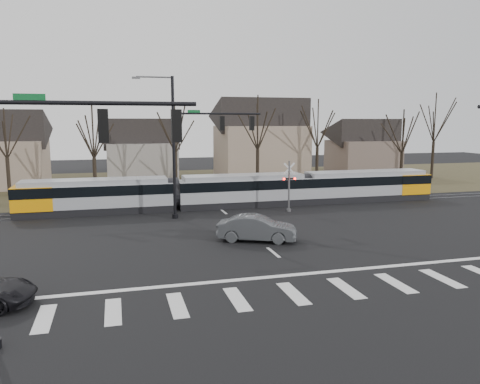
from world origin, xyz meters
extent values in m
plane|color=black|center=(0.00, 0.00, 0.00)|extent=(140.00, 140.00, 0.00)
cube|color=#38331E|center=(0.00, 32.00, 0.01)|extent=(140.00, 28.00, 0.01)
cube|color=silver|center=(-10.80, -4.00, 0.01)|extent=(0.60, 2.60, 0.01)
cube|color=silver|center=(-8.40, -4.00, 0.01)|extent=(0.60, 2.60, 0.01)
cube|color=silver|center=(-6.00, -4.00, 0.01)|extent=(0.60, 2.60, 0.01)
cube|color=silver|center=(-3.60, -4.00, 0.01)|extent=(0.60, 2.60, 0.01)
cube|color=silver|center=(-1.20, -4.00, 0.01)|extent=(0.60, 2.60, 0.01)
cube|color=silver|center=(1.20, -4.00, 0.01)|extent=(0.60, 2.60, 0.01)
cube|color=silver|center=(3.60, -4.00, 0.01)|extent=(0.60, 2.60, 0.01)
cube|color=silver|center=(6.00, -4.00, 0.01)|extent=(0.60, 2.60, 0.01)
cube|color=silver|center=(0.00, -1.80, 0.01)|extent=(28.00, 0.35, 0.01)
cube|color=silver|center=(0.00, 2.00, 0.01)|extent=(0.18, 2.00, 0.01)
cube|color=silver|center=(0.00, 6.00, 0.01)|extent=(0.18, 2.00, 0.01)
cube|color=silver|center=(0.00, 10.00, 0.01)|extent=(0.18, 2.00, 0.01)
cube|color=silver|center=(0.00, 14.00, 0.01)|extent=(0.18, 2.00, 0.01)
cube|color=silver|center=(0.00, 18.00, 0.01)|extent=(0.18, 2.00, 0.01)
cube|color=silver|center=(0.00, 22.00, 0.01)|extent=(0.18, 2.00, 0.01)
cube|color=silver|center=(0.00, 26.00, 0.01)|extent=(0.18, 2.00, 0.01)
cube|color=silver|center=(0.00, 30.00, 0.01)|extent=(0.18, 2.00, 0.01)
cube|color=#59595E|center=(0.00, 15.10, 0.03)|extent=(90.00, 0.12, 0.06)
cube|color=#59595E|center=(0.00, 16.50, 0.03)|extent=(90.00, 0.12, 0.06)
cube|color=gray|center=(-9.64, 16.00, 1.33)|extent=(11.80, 2.54, 2.65)
cube|color=black|center=(-9.64, 16.00, 1.86)|extent=(11.82, 2.58, 0.77)
cube|color=#F79B07|center=(-14.09, 16.00, 1.41)|extent=(2.91, 2.60, 1.77)
cube|color=gray|center=(2.16, 16.00, 1.33)|extent=(10.89, 2.54, 2.65)
cube|color=black|center=(2.16, 16.00, 1.86)|extent=(10.91, 2.58, 0.77)
cube|color=gray|center=(13.51, 16.00, 1.33)|extent=(11.80, 2.54, 2.65)
cube|color=black|center=(13.51, 16.00, 1.86)|extent=(11.82, 2.58, 0.77)
cube|color=#F79B07|center=(17.96, 16.00, 1.41)|extent=(2.91, 2.60, 1.77)
imported|color=#44474B|center=(-0.13, 4.64, 0.77)|extent=(5.03, 5.84, 1.53)
cylinder|color=black|center=(-8.75, -6.00, 7.60)|extent=(6.50, 0.14, 0.14)
cube|color=#0C5926|center=(-10.50, -6.00, 7.75)|extent=(0.90, 0.03, 0.22)
cube|color=black|center=(-8.43, -6.00, 6.90)|extent=(0.32, 0.32, 1.05)
sphere|color=#FF0C07|center=(-8.43, -6.00, 7.23)|extent=(0.22, 0.22, 0.22)
cube|color=black|center=(-6.15, -6.00, 6.90)|extent=(0.32, 0.32, 1.05)
sphere|color=#FF0C07|center=(-6.15, -6.00, 7.23)|extent=(0.22, 0.22, 0.22)
cylinder|color=black|center=(-4.00, 12.50, 5.10)|extent=(0.22, 0.22, 10.20)
cylinder|color=black|center=(-4.00, 12.50, 0.15)|extent=(0.44, 0.44, 0.30)
cylinder|color=black|center=(-0.75, 12.50, 7.60)|extent=(6.50, 0.14, 0.14)
cube|color=#0C5926|center=(-2.50, 12.50, 7.75)|extent=(0.90, 0.03, 0.22)
cube|color=black|center=(-0.42, 12.50, 6.90)|extent=(0.32, 0.32, 1.05)
sphere|color=#FF0C07|center=(-0.42, 12.50, 7.23)|extent=(0.22, 0.22, 0.22)
cube|color=black|center=(1.85, 12.50, 6.90)|extent=(0.32, 0.32, 1.05)
sphere|color=#FF0C07|center=(1.85, 12.50, 7.23)|extent=(0.22, 0.22, 0.22)
cube|color=#59595B|center=(-6.50, 12.50, 10.02)|extent=(0.55, 0.22, 0.14)
cylinder|color=#59595B|center=(5.00, 12.80, 2.00)|extent=(0.14, 0.14, 4.00)
cylinder|color=#59595B|center=(5.00, 12.80, 0.10)|extent=(0.36, 0.36, 0.20)
cube|color=silver|center=(5.00, 12.80, 3.40)|extent=(0.95, 0.04, 0.95)
cube|color=silver|center=(5.00, 12.80, 3.40)|extent=(0.95, 0.04, 0.95)
cube|color=black|center=(5.00, 12.80, 2.60)|extent=(1.00, 0.10, 0.12)
sphere|color=#FF0C07|center=(4.55, 12.72, 2.60)|extent=(0.18, 0.18, 0.18)
sphere|color=#FF0C07|center=(5.45, 12.72, 2.60)|extent=(0.18, 0.18, 0.18)
cube|color=gray|center=(-20.00, 34.00, 2.50)|extent=(9.00, 8.00, 5.00)
cube|color=gray|center=(-5.00, 36.00, 2.25)|extent=(8.00, 7.00, 4.50)
cube|color=gray|center=(9.00, 33.00, 3.25)|extent=(10.00, 8.00, 6.50)
cube|color=brown|center=(24.00, 35.00, 2.25)|extent=(8.00, 7.00, 4.50)
camera|label=1|loc=(-8.11, -21.27, 7.04)|focal=35.00mm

